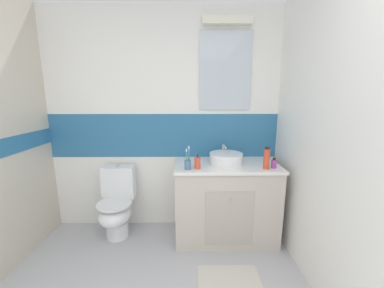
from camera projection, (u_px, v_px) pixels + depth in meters
wall_back_tiled at (165, 121)px, 2.64m from camera, size 3.20×0.20×2.50m
wall_right_plain at (356, 144)px, 1.44m from camera, size 0.10×3.48×2.50m
vanity_cabinet at (225, 201)px, 2.50m from camera, size 1.08×0.59×0.85m
sink_basin at (226, 158)px, 2.39m from camera, size 0.34×0.39×0.17m
toilet at (117, 205)px, 2.53m from camera, size 0.37×0.50×0.79m
toothbrush_cup at (188, 163)px, 2.21m from camera, size 0.06×0.06×0.23m
soap_dispenser at (197, 163)px, 2.22m from camera, size 0.06×0.06×0.15m
shampoo_bottle_tall at (267, 159)px, 2.21m from camera, size 0.06×0.06×0.22m
perfume_flask_small at (274, 163)px, 2.25m from camera, size 0.04×0.03×0.10m
bath_mat at (230, 284)px, 1.91m from camera, size 0.53×0.43×0.01m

